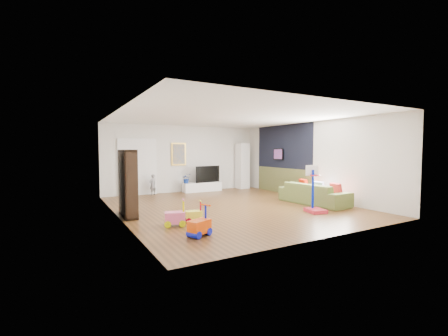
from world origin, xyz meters
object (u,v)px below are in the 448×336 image
bookshelf (128,183)px  media_console (202,187)px  basketball_hoop (316,189)px  sofa (314,194)px

bookshelf → media_console: bearing=44.0°
media_console → bookshelf: bearing=-137.6°
bookshelf → basketball_hoop: bearing=-21.7°
sofa → basketball_hoop: 1.38m
media_console → basketball_hoop: basketball_hoop is taller
media_console → sofa: size_ratio=0.71×
bookshelf → sofa: (5.52, -1.08, -0.53)m
basketball_hoop → bookshelf: bearing=168.9°
bookshelf → basketball_hoop: size_ratio=1.33×
media_console → sofa: bearing=-66.1°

